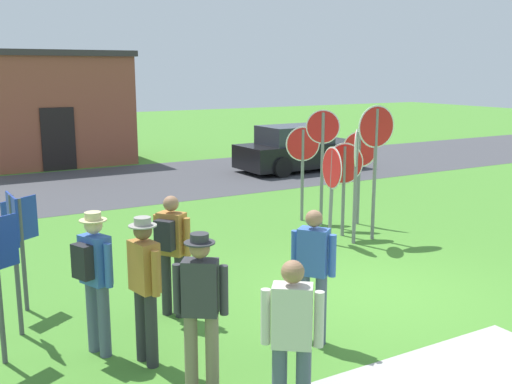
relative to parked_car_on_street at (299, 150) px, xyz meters
The scene contains 19 objects.
ground_plane 11.42m from the parked_car_on_street, 118.53° to the right, with size 80.00×80.00×0.00m, color #47842D.
street_asphalt 5.52m from the parked_car_on_street, behind, with size 60.00×6.40×0.01m, color #424247.
building_background 9.17m from the parked_car_on_street, 140.15° to the left, with size 5.70×3.78×3.97m.
parked_car_on_street is the anchor object (origin of this frame).
stop_sign_center_cluster 8.24m from the parked_car_on_street, 117.98° to the right, with size 0.82×0.20×1.91m.
stop_sign_far_back 7.33m from the parked_car_on_street, 114.06° to the right, with size 0.39×0.67×2.04m.
stop_sign_low_front 8.59m from the parked_car_on_street, 114.24° to the right, with size 0.82×0.09×2.67m.
stop_sign_leaning_left 8.82m from the parked_car_on_street, 117.22° to the right, with size 0.52×0.51×2.24m.
stop_sign_nearest 6.98m from the parked_car_on_street, 123.64° to the right, with size 0.71×0.30×2.11m.
stop_sign_rear_right 7.39m from the parked_car_on_street, 120.40° to the right, with size 0.63×0.39×2.51m.
stop_sign_rear_left 8.82m from the parked_car_on_street, 120.23° to the right, with size 0.19×0.80×1.90m.
person_in_dark_shirt 15.12m from the parked_car_on_street, 124.46° to the right, with size 0.47×0.39×1.69m.
person_with_sunhat 12.59m from the parked_car_on_street, 132.08° to the right, with size 0.46×0.49×1.69m.
person_holding_notes 13.95m from the parked_car_on_street, 131.38° to the right, with size 0.32×0.56×1.74m.
person_in_teal 13.86m from the parked_car_on_street, 134.11° to the right, with size 0.44×0.54×1.74m.
person_near_signs 13.15m from the parked_car_on_street, 123.48° to the right, with size 0.39×0.48×1.69m.
person_in_blue 14.50m from the parked_car_on_street, 128.18° to the right, with size 0.48×0.39×1.74m.
info_panel_leftmost 13.68m from the parked_car_on_street, 139.23° to the right, with size 0.06×0.60×1.83m.
info_panel_middle 12.99m from the parked_car_on_street, 141.34° to the right, with size 0.51×0.35×1.62m.
Camera 1 is at (-5.95, -6.69, 3.34)m, focal length 42.51 mm.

